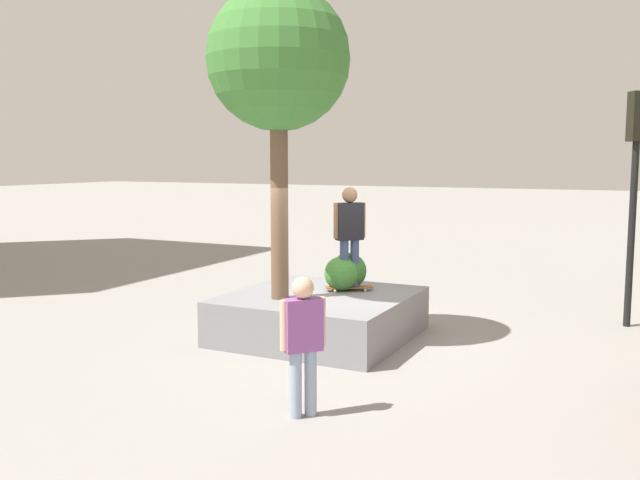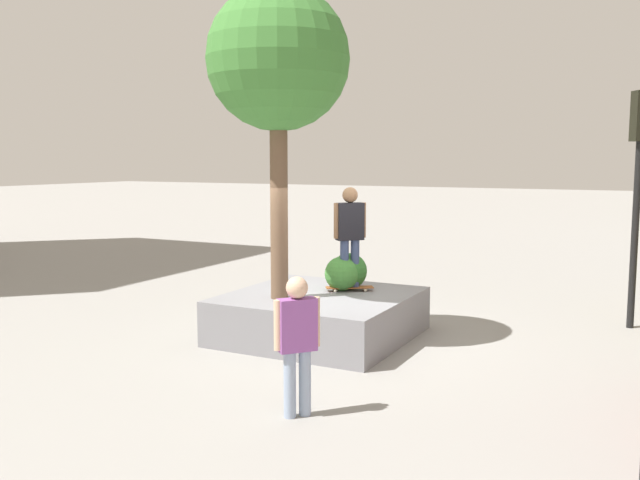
% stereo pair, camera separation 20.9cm
% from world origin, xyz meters
% --- Properties ---
extents(ground_plane, '(120.00, 120.00, 0.00)m').
position_xyz_m(ground_plane, '(0.00, 0.00, 0.00)').
color(ground_plane, gray).
extents(planter_ledge, '(2.88, 2.85, 0.73)m').
position_xyz_m(planter_ledge, '(0.05, -0.35, 0.36)').
color(planter_ledge, gray).
rests_on(planter_ledge, ground).
extents(plaza_tree, '(2.23, 2.23, 4.88)m').
position_xyz_m(plaza_tree, '(0.64, -0.78, 4.44)').
color(plaza_tree, brown).
rests_on(plaza_tree, planter_ledge).
extents(boxwood_shrub, '(0.58, 0.58, 0.58)m').
position_xyz_m(boxwood_shrub, '(-0.38, -0.16, 1.02)').
color(boxwood_shrub, '#3D7A33').
rests_on(boxwood_shrub, planter_ledge).
extents(hedge_clump, '(0.62, 0.62, 0.62)m').
position_xyz_m(hedge_clump, '(-0.59, -0.12, 1.04)').
color(hedge_clump, '#2D6628').
rests_on(hedge_clump, planter_ledge).
extents(skateboard, '(0.61, 0.79, 0.07)m').
position_xyz_m(skateboard, '(-0.40, -0.02, 0.79)').
color(skateboard, brown).
rests_on(skateboard, planter_ledge).
extents(skateboarder, '(0.46, 0.45, 1.68)m').
position_xyz_m(skateboarder, '(-0.40, -0.02, 1.77)').
color(skateboarder, navy).
rests_on(skateboarder, skateboard).
extents(traffic_light_median, '(0.37, 0.36, 4.10)m').
position_xyz_m(traffic_light_median, '(-3.02, 4.20, 2.81)').
color(traffic_light_median, black).
rests_on(traffic_light_median, ground).
extents(bystander_watching, '(0.45, 0.43, 1.63)m').
position_xyz_m(bystander_watching, '(3.31, 1.03, 0.94)').
color(bystander_watching, '#8C9EB7').
rests_on(bystander_watching, ground).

